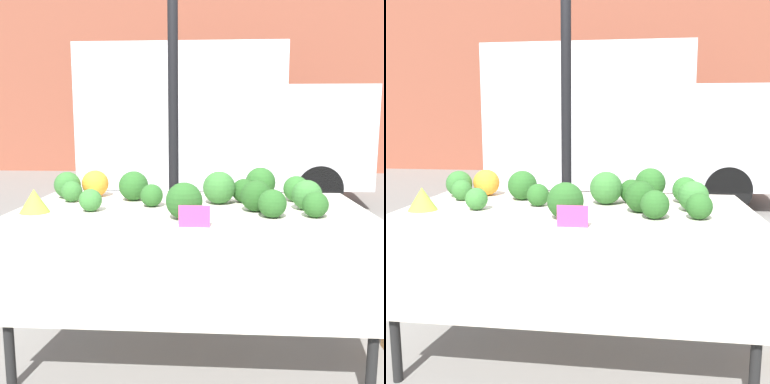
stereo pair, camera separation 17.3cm
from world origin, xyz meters
TOP-DOWN VIEW (x-y plane):
  - ground_plane at (0.00, 0.00)m, footprint 40.00×40.00m
  - building_facade at (0.00, 9.11)m, footprint 16.00×0.60m
  - tent_pole at (-0.17, 0.66)m, footprint 0.07×0.07m
  - parked_truck at (0.04, 4.98)m, footprint 4.29×2.12m
  - market_table at (0.00, -0.07)m, footprint 1.87×1.00m
  - orange_cauliflower at (-0.62, 0.27)m, footprint 0.16×0.16m
  - romanesco_head at (-0.80, -0.22)m, footprint 0.15×0.15m
  - broccoli_head_0 at (0.15, 0.08)m, footprint 0.18×0.18m
  - broccoli_head_1 at (0.29, 0.13)m, footprint 0.14×0.14m
  - broccoli_head_2 at (0.62, -0.25)m, footprint 0.13×0.13m
  - broccoli_head_3 at (-0.36, 0.16)m, footprint 0.17×0.17m
  - broccoli_head_4 at (-0.71, 0.09)m, footprint 0.12×0.12m
  - broccoli_head_5 at (0.34, -0.12)m, footprint 0.16×0.16m
  - broccoli_head_6 at (-0.52, -0.17)m, footprint 0.12×0.12m
  - broccoli_head_7 at (0.60, 0.18)m, footprint 0.15×0.15m
  - broccoli_head_8 at (0.41, -0.26)m, footprint 0.14×0.14m
  - broccoli_head_9 at (-0.77, 0.21)m, footprint 0.16×0.16m
  - broccoli_head_10 at (0.40, 0.31)m, footprint 0.18×0.18m
  - broccoli_head_11 at (0.61, -0.06)m, footprint 0.16×0.16m
  - broccoli_head_12 at (-0.02, -0.32)m, footprint 0.18×0.18m
  - broccoli_head_13 at (-0.22, -0.02)m, footprint 0.13×0.13m
  - price_sign at (0.04, -0.49)m, footprint 0.14×0.01m

SIDE VIEW (x-z plane):
  - ground_plane at x=0.00m, z-range 0.00..0.00m
  - market_table at x=0.00m, z-range 0.33..1.18m
  - price_sign at x=0.04m, z-range 0.85..0.95m
  - broccoli_head_6 at x=-0.52m, z-range 0.85..0.97m
  - broccoli_head_4 at x=-0.71m, z-range 0.85..0.97m
  - romanesco_head at x=-0.80m, z-range 0.85..0.98m
  - broccoli_head_13 at x=-0.22m, z-range 0.85..0.98m
  - broccoli_head_2 at x=0.62m, z-range 0.85..0.98m
  - broccoli_head_1 at x=0.29m, z-range 0.85..0.99m
  - broccoli_head_8 at x=0.41m, z-range 0.85..0.99m
  - broccoli_head_7 at x=0.60m, z-range 0.85..1.00m
  - broccoli_head_11 at x=0.61m, z-range 0.85..1.01m
  - broccoli_head_9 at x=-0.77m, z-range 0.85..1.01m
  - broccoli_head_5 at x=0.34m, z-range 0.85..1.02m
  - orange_cauliflower at x=-0.62m, z-range 0.85..1.02m
  - broccoli_head_3 at x=-0.36m, z-range 0.85..1.03m
  - broccoli_head_12 at x=-0.02m, z-range 0.85..1.03m
  - broccoli_head_10 at x=0.40m, z-range 0.85..1.04m
  - broccoli_head_0 at x=0.15m, z-range 0.85..1.04m
  - tent_pole at x=-0.17m, z-range 0.00..2.51m
  - parked_truck at x=0.04m, z-range 0.06..2.46m
  - building_facade at x=0.00m, z-range 0.00..6.91m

